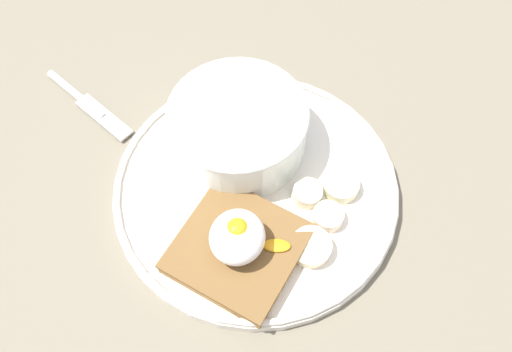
% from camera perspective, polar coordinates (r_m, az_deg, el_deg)
% --- Properties ---
extents(ground_plane, '(1.20, 1.20, 0.02)m').
position_cam_1_polar(ground_plane, '(0.54, 0.00, -2.17)').
color(ground_plane, '#6E6655').
rests_on(ground_plane, ground).
extents(plate, '(0.26, 0.26, 0.02)m').
position_cam_1_polar(plate, '(0.52, 0.00, -1.23)').
color(plate, silver).
rests_on(plate, ground_plane).
extents(oatmeal_bowl, '(0.13, 0.13, 0.05)m').
position_cam_1_polar(oatmeal_bowl, '(0.53, -1.79, 4.91)').
color(oatmeal_bowl, white).
rests_on(oatmeal_bowl, plate).
extents(toast_slice, '(0.12, 0.12, 0.02)m').
position_cam_1_polar(toast_slice, '(0.49, -2.27, -7.16)').
color(toast_slice, brown).
rests_on(toast_slice, plate).
extents(poached_egg, '(0.05, 0.07, 0.04)m').
position_cam_1_polar(poached_egg, '(0.46, -2.18, -5.98)').
color(poached_egg, white).
rests_on(poached_egg, toast_slice).
extents(banana_slice_front, '(0.04, 0.04, 0.02)m').
position_cam_1_polar(banana_slice_front, '(0.49, 5.49, -7.09)').
color(banana_slice_front, beige).
rests_on(banana_slice_front, plate).
extents(banana_slice_left, '(0.04, 0.04, 0.01)m').
position_cam_1_polar(banana_slice_left, '(0.51, 7.19, -4.06)').
color(banana_slice_left, '#FCE4C4').
rests_on(banana_slice_left, plate).
extents(banana_slice_back, '(0.03, 0.03, 0.02)m').
position_cam_1_polar(banana_slice_back, '(0.51, 5.11, -1.75)').
color(banana_slice_back, '#F0E7C0').
rests_on(banana_slice_back, plate).
extents(banana_slice_right, '(0.04, 0.04, 0.01)m').
position_cam_1_polar(banana_slice_right, '(0.52, 8.51, -0.99)').
color(banana_slice_right, beige).
rests_on(banana_slice_right, plate).
extents(knife, '(0.07, 0.11, 0.01)m').
position_cam_1_polar(knife, '(0.61, -16.57, 7.01)').
color(knife, silver).
rests_on(knife, ground_plane).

